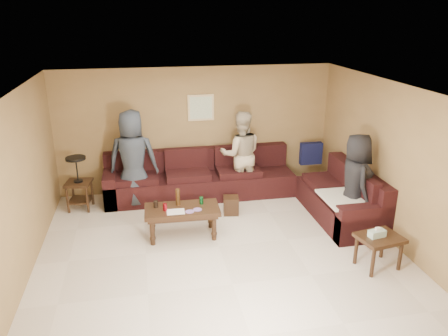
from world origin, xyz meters
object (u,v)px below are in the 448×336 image
Objects in this scene: side_table_right at (379,241)px; person_right at (355,182)px; person_middle at (241,154)px; sectional_sofa at (246,188)px; waste_bin at (231,205)px; person_left at (133,159)px; end_table_left at (78,182)px; coffee_table at (182,212)px.

side_table_right is 0.41× the size of person_right.
person_middle is at bearing 114.57° from side_table_right.
side_table_right is at bearing 120.80° from person_middle.
waste_bin is (-0.38, -0.39, -0.16)m from sectional_sofa.
person_left is (-2.08, 0.35, 0.60)m from sectional_sofa.
end_table_left is 1.50× the size of side_table_right.
sectional_sofa is 0.57m from waste_bin.
end_table_left reaches higher than waste_bin.
waste_bin is at bearing -134.42° from sectional_sofa.
person_left reaches higher than waste_bin.
person_middle is 1.04× the size of person_right.
waste_bin is 0.20× the size of person_right.
person_right reaches higher than end_table_left.
person_left is (-0.75, 1.40, 0.50)m from coffee_table.
waste_bin is at bearing 69.07° from person_right.
coffee_table is at bearing -38.58° from end_table_left.
end_table_left reaches higher than side_table_right.
coffee_table is 3.04m from side_table_right.
person_right reaches higher than waste_bin.
side_table_right is 2.10× the size of waste_bin.
side_table_right is 4.48m from person_left.
end_table_left is 0.55× the size of person_left.
person_middle reaches higher than person_right.
end_table_left is 3.10m from person_middle.
person_middle is (0.36, 0.81, 0.69)m from waste_bin.
person_right reaches higher than side_table_right.
coffee_table is 0.71× the size of person_middle.
person_left is (-1.71, 0.74, 0.76)m from waste_bin.
coffee_table is at bearing -145.26° from waste_bin.
sectional_sofa is 3.81× the size of coffee_table.
waste_bin is at bearing 128.77° from side_table_right.
person_left is at bearing 8.39° from person_middle.
sectional_sofa is 2.07m from person_right.
person_right is at bearing 162.85° from person_left.
person_middle is at bearing 46.40° from person_right.
end_table_left is 2.85m from waste_bin.
person_right is at bearing -25.31° from waste_bin.
side_table_right is at bearing 147.25° from person_left.
end_table_left reaches higher than coffee_table.
coffee_table is 0.74× the size of person_right.
person_middle reaches higher than side_table_right.
end_table_left is 3.16× the size of waste_bin.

